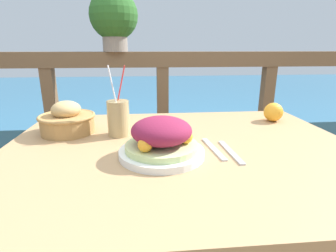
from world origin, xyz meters
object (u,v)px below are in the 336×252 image
drink_glass (118,118)px  potted_plant (114,17)px  salad_plate (161,140)px  bread_basket (67,120)px

drink_glass → potted_plant: (-0.07, 0.72, 0.40)m
salad_plate → bread_basket: (-0.33, 0.25, -0.00)m
bread_basket → salad_plate: bearing=-36.9°
drink_glass → potted_plant: size_ratio=0.73×
bread_basket → potted_plant: 0.80m
salad_plate → drink_glass: (-0.14, 0.20, 0.01)m
salad_plate → potted_plant: 1.03m
salad_plate → bread_basket: bearing=143.1°
salad_plate → drink_glass: bearing=124.6°
salad_plate → potted_plant: bearing=102.6°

